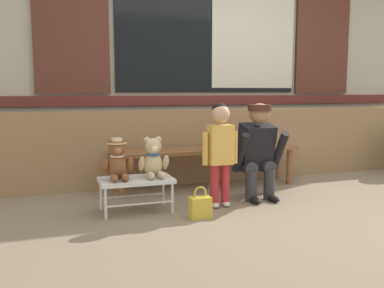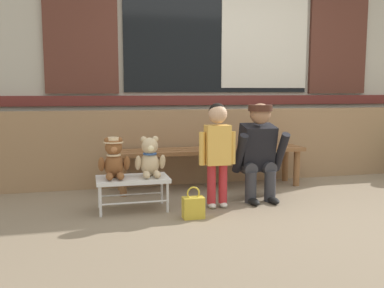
{
  "view_description": "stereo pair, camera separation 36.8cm",
  "coord_description": "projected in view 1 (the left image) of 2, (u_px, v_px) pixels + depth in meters",
  "views": [
    {
      "loc": [
        -2.0,
        -3.22,
        1.06
      ],
      "look_at": [
        -0.65,
        0.64,
        0.55
      ],
      "focal_mm": 39.42,
      "sensor_mm": 36.0,
      "label": 1
    },
    {
      "loc": [
        -1.64,
        -3.33,
        1.06
      ],
      "look_at": [
        -0.65,
        0.64,
        0.55
      ],
      "focal_mm": 39.42,
      "sensor_mm": 36.0,
      "label": 2
    }
  ],
  "objects": [
    {
      "name": "ground_plane",
      "position": [
        283.0,
        210.0,
        3.8
      ],
      "size": [
        60.0,
        60.0,
        0.0
      ],
      "primitive_type": "plane",
      "color": "#84725B"
    },
    {
      "name": "teddy_bear_plain",
      "position": [
        153.0,
        159.0,
        3.75
      ],
      "size": [
        0.28,
        0.26,
        0.36
      ],
      "color": "#CCB289",
      "rests_on": "small_display_bench"
    },
    {
      "name": "wooden_bench_long",
      "position": [
        207.0,
        154.0,
        4.64
      ],
      "size": [
        2.1,
        0.4,
        0.44
      ],
      "color": "brown",
      "rests_on": "ground"
    },
    {
      "name": "adult_crouching",
      "position": [
        258.0,
        151.0,
        4.15
      ],
      "size": [
        0.5,
        0.49,
        0.95
      ],
      "color": "#333338",
      "rests_on": "ground"
    },
    {
      "name": "child_standing",
      "position": [
        220.0,
        143.0,
        3.84
      ],
      "size": [
        0.35,
        0.18,
        0.96
      ],
      "color": "#B7282D",
      "rests_on": "ground"
    },
    {
      "name": "brick_low_wall",
      "position": [
        222.0,
        144.0,
        5.08
      ],
      "size": [
        6.93,
        0.25,
        0.85
      ],
      "primitive_type": "cube",
      "color": "#997551",
      "rests_on": "ground"
    },
    {
      "name": "shop_facade",
      "position": [
        207.0,
        33.0,
        5.4
      ],
      "size": [
        7.07,
        0.26,
        3.59
      ],
      "color": "#B7B2A3",
      "rests_on": "ground"
    },
    {
      "name": "teddy_bear_with_hat",
      "position": [
        117.0,
        160.0,
        3.65
      ],
      "size": [
        0.28,
        0.27,
        0.36
      ],
      "color": "brown",
      "rests_on": "small_display_bench"
    },
    {
      "name": "small_display_bench",
      "position": [
        136.0,
        182.0,
        3.72
      ],
      "size": [
        0.64,
        0.36,
        0.3
      ],
      "color": "silver",
      "rests_on": "ground"
    },
    {
      "name": "handbag_on_ground",
      "position": [
        200.0,
        207.0,
        3.54
      ],
      "size": [
        0.18,
        0.11,
        0.27
      ],
      "color": "gold",
      "rests_on": "ground"
    }
  ]
}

